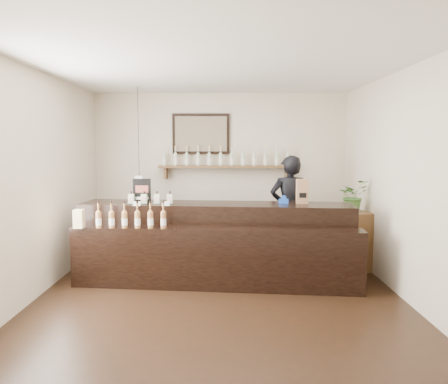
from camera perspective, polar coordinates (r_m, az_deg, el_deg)
ground at (r=5.70m, az=-0.61°, el=-13.06°), size 5.00×5.00×0.00m
room_shell at (r=5.39m, az=-0.63°, el=4.32°), size 5.00×5.00×5.00m
back_wall_decor at (r=7.76m, az=-1.56°, el=5.22°), size 2.66×0.96×1.69m
counter at (r=6.10m, az=-1.16°, el=-6.91°), size 3.85×1.39×1.24m
promo_sign at (r=6.21m, az=-10.67°, el=0.12°), size 0.25×0.02×0.35m
paper_bag at (r=6.19m, az=10.17°, el=0.09°), size 0.16×0.12×0.34m
tape_dispenser at (r=6.17m, az=7.79°, el=-1.08°), size 0.15×0.09×0.11m
side_cabinet at (r=6.94m, az=16.31°, el=-6.04°), size 0.61×0.71×0.88m
potted_plant at (r=6.84m, az=16.48°, el=-0.44°), size 0.56×0.53×0.48m
shopkeeper at (r=7.07m, az=8.51°, el=-1.31°), size 0.76×0.55×1.94m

